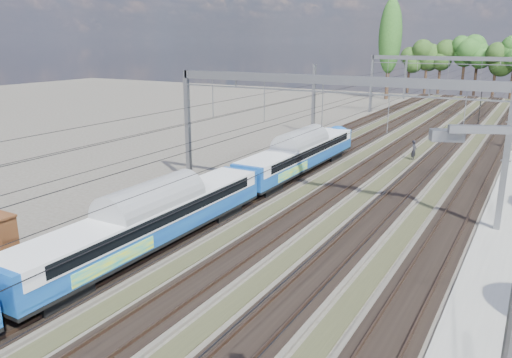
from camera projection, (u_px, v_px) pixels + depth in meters
The scene contains 7 objects.
track_bed at pixel (380, 160), 48.04m from camera, with size 21.00×130.00×0.34m.
platform at pixel (486, 308), 21.38m from camera, with size 3.00×70.00×0.30m, color gray.
catenary at pixel (409, 88), 52.60m from camera, with size 25.65×130.00×9.00m.
poplar at pixel (390, 37), 96.09m from camera, with size 4.40×4.40×19.04m.
emu_train at pixel (147, 215), 26.42m from camera, with size 2.66×56.30×3.89m.
worker at pixel (414, 150), 48.22m from camera, with size 0.71×0.47×1.95m, color black.
signal_near at pixel (481, 101), 67.49m from camera, with size 0.38×0.35×5.23m.
Camera 1 is at (12.99, -1.51, 11.20)m, focal length 35.00 mm.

